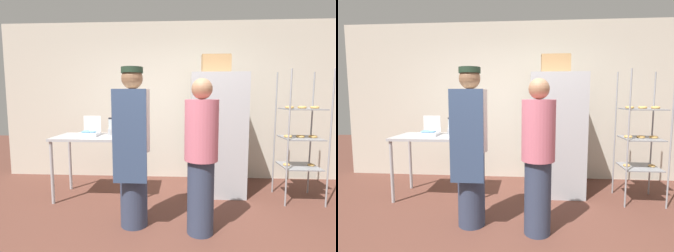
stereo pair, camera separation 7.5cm
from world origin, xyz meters
The scene contains 10 objects.
ground_plane centered at (0.00, 0.00, 0.00)m, with size 14.00×14.00×0.00m, color brown.
back_wall centered at (0.00, 2.33, 1.38)m, with size 6.40×0.12×2.76m, color beige.
refrigerator centered at (0.57, 1.58, 0.90)m, with size 0.79×0.75×1.80m.
baking_rack centered at (1.70, 1.32, 0.92)m, with size 0.55×0.54×1.82m.
prep_counter centered at (-1.20, 1.25, 0.79)m, with size 1.11×0.65×0.90m.
donut_box centered at (-1.28, 1.25, 0.95)m, with size 0.26×0.24×0.28m.
blender_pitcher centered at (-0.99, 1.37, 1.02)m, with size 0.12×0.12×0.25m.
cardboard_storage_box centered at (0.54, 1.60, 1.94)m, with size 0.42×0.31×0.28m.
person_baker centered at (-0.49, 0.43, 0.93)m, with size 0.38×0.40×1.78m.
person_customer centered at (0.25, 0.31, 0.84)m, with size 0.35×0.35×1.65m.
Camera 1 is at (0.06, -2.40, 1.47)m, focal length 28.00 mm.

